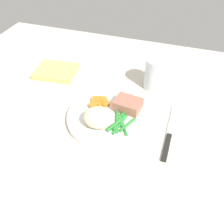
{
  "coord_description": "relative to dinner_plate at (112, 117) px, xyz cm",
  "views": [
    {
      "loc": [
        17.25,
        -52.28,
        50.41
      ],
      "look_at": [
        1.06,
        -3.26,
        4.6
      ],
      "focal_mm": 41.82,
      "sensor_mm": 36.0,
      "label": 1
    }
  ],
  "objects": [
    {
      "name": "meat_portion",
      "position": [
        3.26,
        3.8,
        2.25
      ],
      "size": [
        7.87,
        6.45,
        2.9
      ],
      "primitive_type": "cube",
      "rotation": [
        0.0,
        0.0,
        -0.14
      ],
      "color": "#A86B56",
      "rests_on": "dinner_plate"
    },
    {
      "name": "napkin",
      "position": [
        -24.9,
        15.49,
        0.03
      ],
      "size": [
        14.04,
        11.99,
        1.65
      ],
      "primitive_type": "cube",
      "rotation": [
        0.0,
        0.0,
        0.11
      ],
      "color": "#DBBC6B",
      "rests_on": "dining_table"
    },
    {
      "name": "mashed_potatoes",
      "position": [
        -2.17,
        -4.35,
        3.04
      ],
      "size": [
        7.97,
        6.8,
        4.49
      ],
      "primitive_type": "ellipsoid",
      "color": "beige",
      "rests_on": "dinner_plate"
    },
    {
      "name": "water_glass",
      "position": [
        7.91,
        18.41,
        3.36
      ],
      "size": [
        6.99,
        6.99,
        9.82
      ],
      "color": "silver",
      "rests_on": "dining_table"
    },
    {
      "name": "carrot_slices",
      "position": [
        -4.86,
        3.47,
        1.33
      ],
      "size": [
        5.72,
        5.43,
        1.26
      ],
      "color": "orange",
      "rests_on": "dinner_plate"
    },
    {
      "name": "dinner_plate",
      "position": [
        0.0,
        0.0,
        0.0
      ],
      "size": [
        24.14,
        24.14,
        1.6
      ],
      "primitive_type": "cylinder",
      "color": "white",
      "rests_on": "dining_table"
    },
    {
      "name": "knife",
      "position": [
        15.7,
        -0.29,
        -0.6
      ],
      "size": [
        1.7,
        20.5,
        0.64
      ],
      "rotation": [
        0.0,
        0.0,
        0.04
      ],
      "color": "black",
      "rests_on": "dining_table"
    },
    {
      "name": "green_beans",
      "position": [
        2.97,
        -2.41,
        1.19
      ],
      "size": [
        6.89,
        9.66,
        0.89
      ],
      "color": "#2D8C38",
      "rests_on": "dinner_plate"
    },
    {
      "name": "dining_table",
      "position": [
        -1.06,
        3.26,
        -1.8
      ],
      "size": [
        120.0,
        90.0,
        2.0
      ],
      "color": "beige",
      "rests_on": "ground"
    },
    {
      "name": "fork",
      "position": [
        -18.02,
        -0.26,
        -0.6
      ],
      "size": [
        1.44,
        16.6,
        0.4
      ],
      "rotation": [
        0.0,
        0.0,
        -0.02
      ],
      "color": "silver",
      "rests_on": "dining_table"
    }
  ]
}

